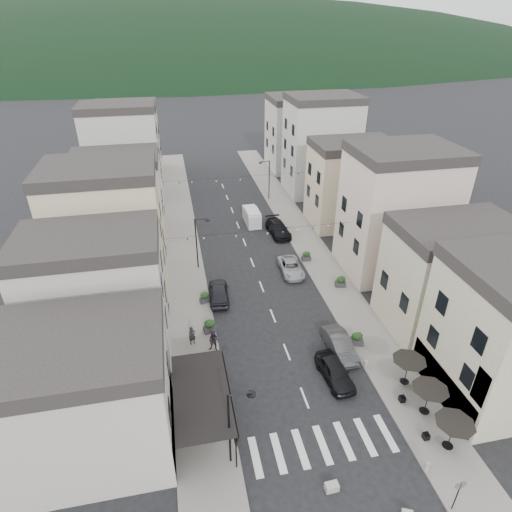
{
  "coord_description": "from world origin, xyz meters",
  "views": [
    {
      "loc": [
        -7.94,
        -14.96,
        24.72
      ],
      "look_at": [
        -0.51,
        21.37,
        3.5
      ],
      "focal_mm": 30.0,
      "sensor_mm": 36.0,
      "label": 1
    }
  ],
  "objects_px": {
    "parked_car_e": "(219,292)",
    "delivery_van": "(252,216)",
    "parked_car_c": "(291,267)",
    "pedestrian_a": "(192,336)",
    "parked_car_b": "(340,345)",
    "parked_car_d": "(278,229)",
    "pedestrian_b": "(214,341)",
    "parked_car_a": "(335,372)"
  },
  "relations": [
    {
      "from": "delivery_van",
      "to": "parked_car_a",
      "type": "bearing_deg",
      "value": -89.73
    },
    {
      "from": "parked_car_c",
      "to": "delivery_van",
      "type": "height_order",
      "value": "delivery_van"
    },
    {
      "from": "parked_car_e",
      "to": "delivery_van",
      "type": "xyz_separation_m",
      "value": [
        6.55,
        16.5,
        0.21
      ]
    },
    {
      "from": "parked_car_c",
      "to": "pedestrian_a",
      "type": "distance_m",
      "value": 14.8
    },
    {
      "from": "pedestrian_a",
      "to": "pedestrian_b",
      "type": "distance_m",
      "value": 2.09
    },
    {
      "from": "delivery_van",
      "to": "pedestrian_a",
      "type": "bearing_deg",
      "value": -114.31
    },
    {
      "from": "parked_car_c",
      "to": "parked_car_e",
      "type": "relative_size",
      "value": 1.01
    },
    {
      "from": "parked_car_b",
      "to": "parked_car_e",
      "type": "height_order",
      "value": "parked_car_e"
    },
    {
      "from": "parked_car_d",
      "to": "pedestrian_b",
      "type": "relative_size",
      "value": 2.85
    },
    {
      "from": "parked_car_c",
      "to": "parked_car_d",
      "type": "relative_size",
      "value": 0.88
    },
    {
      "from": "delivery_van",
      "to": "parked_car_c",
      "type": "bearing_deg",
      "value": -83.89
    },
    {
      "from": "parked_car_a",
      "to": "parked_car_b",
      "type": "bearing_deg",
      "value": 56.96
    },
    {
      "from": "parked_car_e",
      "to": "pedestrian_b",
      "type": "xyz_separation_m",
      "value": [
        -1.32,
        -7.38,
        0.27
      ]
    },
    {
      "from": "parked_car_b",
      "to": "delivery_van",
      "type": "relative_size",
      "value": 1.07
    },
    {
      "from": "delivery_van",
      "to": "pedestrian_a",
      "type": "xyz_separation_m",
      "value": [
        -9.58,
        -22.69,
        -0.04
      ]
    },
    {
      "from": "parked_car_d",
      "to": "parked_car_e",
      "type": "bearing_deg",
      "value": -129.99
    },
    {
      "from": "pedestrian_a",
      "to": "parked_car_c",
      "type": "bearing_deg",
      "value": 21.51
    },
    {
      "from": "parked_car_a",
      "to": "delivery_van",
      "type": "distance_m",
      "value": 28.86
    },
    {
      "from": "parked_car_a",
      "to": "parked_car_b",
      "type": "relative_size",
      "value": 0.96
    },
    {
      "from": "parked_car_d",
      "to": "delivery_van",
      "type": "xyz_separation_m",
      "value": [
        -2.65,
        3.86,
        0.23
      ]
    },
    {
      "from": "parked_car_e",
      "to": "delivery_van",
      "type": "distance_m",
      "value": 17.75
    },
    {
      "from": "parked_car_b",
      "to": "parked_car_c",
      "type": "relative_size",
      "value": 0.97
    },
    {
      "from": "parked_car_a",
      "to": "pedestrian_a",
      "type": "bearing_deg",
      "value": 144.07
    },
    {
      "from": "parked_car_a",
      "to": "parked_car_e",
      "type": "relative_size",
      "value": 0.95
    },
    {
      "from": "parked_car_b",
      "to": "parked_car_d",
      "type": "xyz_separation_m",
      "value": [
        0.33,
        22.18,
        0.02
      ]
    },
    {
      "from": "parked_car_a",
      "to": "parked_car_c",
      "type": "distance_m",
      "value": 15.72
    },
    {
      "from": "pedestrian_a",
      "to": "parked_car_d",
      "type": "bearing_deg",
      "value": 38.4
    },
    {
      "from": "parked_car_d",
      "to": "delivery_van",
      "type": "distance_m",
      "value": 4.69
    },
    {
      "from": "parked_car_b",
      "to": "parked_car_c",
      "type": "distance_m",
      "value": 12.9
    },
    {
      "from": "delivery_van",
      "to": "pedestrian_b",
      "type": "relative_size",
      "value": 2.28
    },
    {
      "from": "parked_car_e",
      "to": "pedestrian_b",
      "type": "bearing_deg",
      "value": 84.04
    },
    {
      "from": "pedestrian_b",
      "to": "parked_car_a",
      "type": "bearing_deg",
      "value": -6.87
    },
    {
      "from": "parked_car_a",
      "to": "pedestrian_a",
      "type": "distance_m",
      "value": 12.11
    },
    {
      "from": "parked_car_c",
      "to": "delivery_van",
      "type": "xyz_separation_m",
      "value": [
        -1.74,
        13.16,
        0.35
      ]
    },
    {
      "from": "parked_car_d",
      "to": "pedestrian_a",
      "type": "xyz_separation_m",
      "value": [
        -12.23,
        -18.83,
        0.19
      ]
    },
    {
      "from": "parked_car_c",
      "to": "pedestrian_b",
      "type": "relative_size",
      "value": 2.52
    },
    {
      "from": "parked_car_b",
      "to": "delivery_van",
      "type": "bearing_deg",
      "value": 92.5
    },
    {
      "from": "parked_car_d",
      "to": "pedestrian_b",
      "type": "distance_m",
      "value": 22.62
    },
    {
      "from": "parked_car_e",
      "to": "pedestrian_a",
      "type": "bearing_deg",
      "value": 68.11
    },
    {
      "from": "parked_car_b",
      "to": "pedestrian_b",
      "type": "relative_size",
      "value": 2.44
    },
    {
      "from": "parked_car_d",
      "to": "pedestrian_b",
      "type": "bearing_deg",
      "value": -121.67
    },
    {
      "from": "delivery_van",
      "to": "pedestrian_b",
      "type": "bearing_deg",
      "value": -109.66
    }
  ]
}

